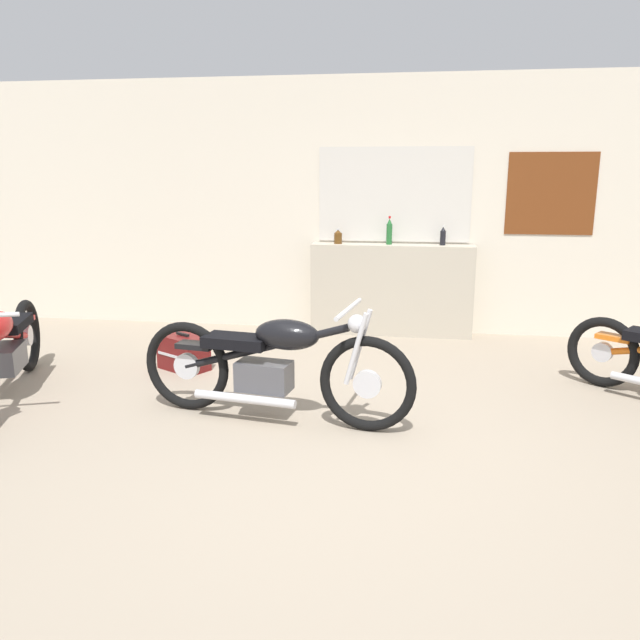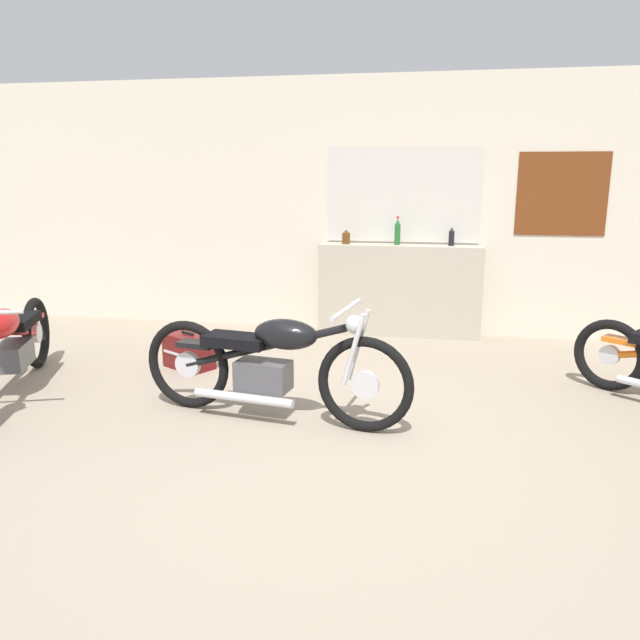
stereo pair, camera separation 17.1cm
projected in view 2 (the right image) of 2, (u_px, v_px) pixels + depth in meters
ground_plane at (313, 467)px, 3.86m from camera, size 24.00×24.00×0.00m
wall_back at (376, 207)px, 6.92m from camera, size 10.00×0.07×2.80m
sill_counter at (399, 290)px, 6.90m from camera, size 1.78×0.28×1.01m
bottle_leftmost at (346, 237)px, 6.87m from camera, size 0.09×0.09×0.17m
bottle_left_center at (397, 232)px, 6.77m from camera, size 0.06×0.06×0.31m
bottle_center at (452, 237)px, 6.69m from camera, size 0.06×0.06×0.21m
motorcycle_black at (271, 363)px, 4.52m from camera, size 2.08×0.64×0.89m
motorcycle_red at (9, 346)px, 5.04m from camera, size 0.91×2.06×0.83m
hard_case_darkred at (189, 351)px, 5.79m from camera, size 0.53×0.46×0.34m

